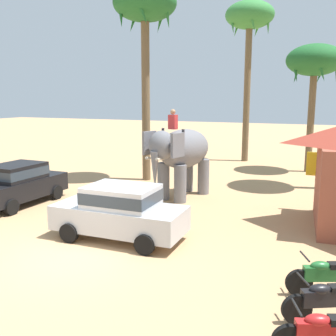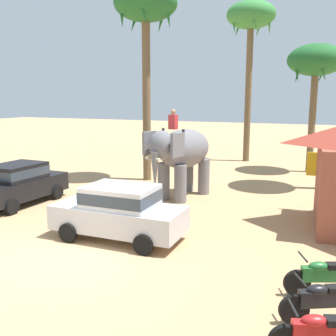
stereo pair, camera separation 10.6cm
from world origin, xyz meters
TOP-DOWN VIEW (x-y plane):
  - ground_plane at (0.00, 0.00)m, footprint 120.00×120.00m
  - car_sedan_foreground at (0.52, 1.74)m, footprint 4.15×1.97m
  - car_parked_far_side at (-5.34, 3.52)m, footprint 1.91×4.12m
  - elephant_with_mahout at (0.35, 7.25)m, footprint 2.32×4.01m
  - motorcycle_second_in_row at (6.55, -1.77)m, footprint 1.71×0.83m
  - motorcycle_mid_row at (6.54, -0.61)m, footprint 1.63×0.96m
  - motorcycle_fourth_in_row at (6.50, 0.52)m, footprint 1.68×0.88m
  - palm_tree_behind_elephant at (5.04, 15.99)m, footprint 3.20×3.20m
  - palm_tree_left_of_road at (-2.74, 10.02)m, footprint 3.20×3.20m
  - palm_tree_far_back at (0.69, 18.44)m, footprint 3.20×3.20m
  - signboard_yellow at (5.99, 7.40)m, footprint 1.00×0.10m

SIDE VIEW (x-z plane):
  - ground_plane at x=0.00m, z-range 0.00..0.00m
  - motorcycle_second_in_row at x=6.55m, z-range -0.01..0.93m
  - motorcycle_mid_row at x=6.54m, z-range -0.01..0.93m
  - motorcycle_fourth_in_row at x=6.50m, z-range -0.01..0.93m
  - car_sedan_foreground at x=0.52m, z-range 0.08..1.78m
  - car_parked_far_side at x=-5.34m, z-range 0.08..1.78m
  - signboard_yellow at x=5.99m, z-range 0.49..2.89m
  - elephant_with_mahout at x=0.35m, z-range 0.05..3.93m
  - palm_tree_behind_elephant at x=5.04m, z-range 2.59..9.96m
  - palm_tree_left_of_road at x=-2.74m, z-range 3.67..13.57m
  - palm_tree_far_back at x=0.69m, z-range 3.96..14.57m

